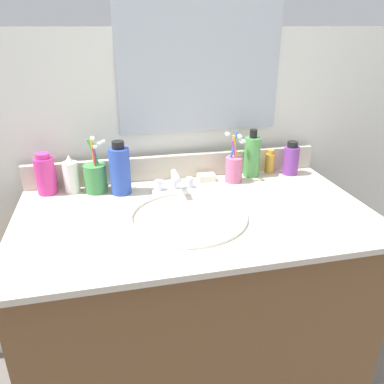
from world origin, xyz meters
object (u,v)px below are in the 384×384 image
(bottle_shampoo_blue, at_px, (120,170))
(bottle_oil_amber, at_px, (270,162))
(bottle_soap_pink, at_px, (46,175))
(bottle_toner_green, at_px, (252,156))
(bottle_cream_purple, at_px, (291,159))
(bottle_lotion_white, at_px, (71,176))
(cup_pink, at_px, (234,168))
(faucet, at_px, (175,185))
(cup_green, at_px, (96,177))
(soap_bar, at_px, (206,177))

(bottle_shampoo_blue, distance_m, bottle_oil_amber, 0.59)
(bottle_soap_pink, relative_size, bottle_toner_green, 0.79)
(bottle_cream_purple, height_order, bottle_oil_amber, bottle_cream_purple)
(bottle_oil_amber, bearing_deg, bottle_lotion_white, -178.07)
(bottle_soap_pink, distance_m, bottle_shampoo_blue, 0.26)
(cup_pink, bearing_deg, faucet, -167.04)
(bottle_soap_pink, bearing_deg, faucet, -12.46)
(cup_green, xyz_separation_m, soap_bar, (0.40, 0.02, -0.04))
(soap_bar, bearing_deg, faucet, -147.84)
(bottle_oil_amber, distance_m, cup_green, 0.67)
(bottle_soap_pink, distance_m, cup_pink, 0.67)
(bottle_toner_green, bearing_deg, cup_pink, -154.01)
(bottle_lotion_white, bearing_deg, bottle_oil_amber, 1.93)
(bottle_toner_green, height_order, soap_bar, bottle_toner_green)
(bottle_cream_purple, xyz_separation_m, cup_pink, (-0.24, -0.03, -0.01))
(bottle_soap_pink, bearing_deg, cup_green, -8.30)
(bottle_soap_pink, bearing_deg, cup_pink, -3.59)
(bottle_cream_purple, height_order, bottle_shampoo_blue, bottle_shampoo_blue)
(bottle_toner_green, distance_m, bottle_lotion_white, 0.67)
(soap_bar, bearing_deg, bottle_lotion_white, -179.94)
(bottle_shampoo_blue, relative_size, bottle_oil_amber, 1.99)
(bottle_oil_amber, xyz_separation_m, bottle_lotion_white, (-0.75, -0.03, 0.02))
(bottle_cream_purple, bearing_deg, bottle_toner_green, 174.29)
(faucet, bearing_deg, bottle_toner_green, 16.67)
(bottle_soap_pink, distance_m, bottle_lotion_white, 0.09)
(bottle_toner_green, bearing_deg, bottle_cream_purple, -5.71)
(faucet, height_order, bottle_soap_pink, bottle_soap_pink)
(bottle_soap_pink, bearing_deg, bottle_shampoo_blue, -12.61)
(bottle_shampoo_blue, bearing_deg, bottle_cream_purple, 3.53)
(bottle_cream_purple, relative_size, bottle_lotion_white, 0.96)
(soap_bar, bearing_deg, bottle_toner_green, 2.91)
(faucet, distance_m, cup_green, 0.28)
(bottle_cream_purple, distance_m, bottle_lotion_white, 0.82)
(bottle_oil_amber, height_order, bottle_lotion_white, bottle_lotion_white)
(cup_pink, bearing_deg, bottle_lotion_white, 176.83)
(faucet, relative_size, bottle_soap_pink, 1.11)
(cup_green, height_order, soap_bar, cup_green)
(faucet, bearing_deg, bottle_shampoo_blue, 167.73)
(bottle_shampoo_blue, distance_m, bottle_toner_green, 0.50)
(faucet, height_order, cup_pink, cup_pink)
(bottle_toner_green, bearing_deg, soap_bar, -177.09)
(bottle_toner_green, xyz_separation_m, cup_pink, (-0.09, -0.04, -0.03))
(cup_green, bearing_deg, bottle_soap_pink, 171.70)
(bottle_soap_pink, xyz_separation_m, bottle_oil_amber, (0.84, 0.02, -0.03))
(faucet, xyz_separation_m, bottle_cream_purple, (0.48, 0.08, 0.03))
(bottle_toner_green, bearing_deg, bottle_soap_pink, -179.98)
(faucet, xyz_separation_m, bottle_lotion_white, (-0.35, 0.09, 0.03))
(bottle_oil_amber, bearing_deg, soap_bar, -174.67)
(bottle_toner_green, height_order, cup_green, cup_green)
(faucet, distance_m, bottle_shampoo_blue, 0.19)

